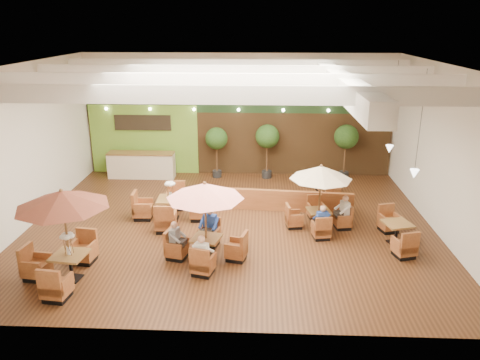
# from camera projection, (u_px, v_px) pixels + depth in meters

# --- Properties ---
(room) EXTENTS (14.04, 14.00, 5.52)m
(room) POSITION_uv_depth(u_px,v_px,m) (239.00, 116.00, 16.44)
(room) COLOR #381E0F
(room) RESTS_ON ground
(service_counter) EXTENTS (3.00, 0.75, 1.18)m
(service_counter) POSITION_uv_depth(u_px,v_px,m) (142.00, 165.00, 21.30)
(service_counter) COLOR beige
(service_counter) RESTS_ON ground
(booth_divider) EXTENTS (5.77, 0.68, 0.80)m
(booth_divider) POSITION_uv_depth(u_px,v_px,m) (275.00, 200.00, 17.62)
(booth_divider) COLOR brown
(booth_divider) RESTS_ON ground
(table_0) EXTENTS (2.57, 2.67, 2.67)m
(table_0) POSITION_uv_depth(u_px,v_px,m) (62.00, 216.00, 12.39)
(table_0) COLOR brown
(table_0) RESTS_ON ground
(table_1) EXTENTS (2.51, 2.51, 2.47)m
(table_1) POSITION_uv_depth(u_px,v_px,m) (205.00, 207.00, 13.57)
(table_1) COLOR brown
(table_1) RESTS_ON ground
(table_2) EXTENTS (2.30, 2.30, 2.30)m
(table_2) POSITION_uv_depth(u_px,v_px,m) (320.00, 185.00, 15.72)
(table_2) COLOR brown
(table_2) RESTS_ON ground
(table_3) EXTENTS (2.75, 2.75, 1.59)m
(table_3) POSITION_uv_depth(u_px,v_px,m) (171.00, 208.00, 16.80)
(table_3) COLOR brown
(table_3) RESTS_ON ground
(table_4) EXTENTS (1.01, 2.56, 0.91)m
(table_4) POSITION_uv_depth(u_px,v_px,m) (396.00, 233.00, 14.99)
(table_4) COLOR brown
(table_4) RESTS_ON ground
(table_5) EXTENTS (0.99, 2.56, 0.92)m
(table_5) POSITION_uv_depth(u_px,v_px,m) (327.00, 191.00, 18.72)
(table_5) COLOR brown
(table_5) RESTS_ON ground
(topiary_0) EXTENTS (1.00, 1.00, 2.32)m
(topiary_0) POSITION_uv_depth(u_px,v_px,m) (217.00, 140.00, 20.97)
(topiary_0) COLOR black
(topiary_0) RESTS_ON ground
(topiary_1) EXTENTS (1.06, 1.06, 2.47)m
(topiary_1) POSITION_uv_depth(u_px,v_px,m) (267.00, 138.00, 20.84)
(topiary_1) COLOR black
(topiary_1) RESTS_ON ground
(topiary_2) EXTENTS (1.07, 1.07, 2.50)m
(topiary_2) POSITION_uv_depth(u_px,v_px,m) (346.00, 139.00, 20.68)
(topiary_2) COLOR black
(topiary_2) RESTS_ON ground
(diner_0) EXTENTS (0.42, 0.38, 0.76)m
(diner_0) POSITION_uv_depth(u_px,v_px,m) (202.00, 250.00, 13.02)
(diner_0) COLOR white
(diner_0) RESTS_ON ground
(diner_1) EXTENTS (0.45, 0.41, 0.82)m
(diner_1) POSITION_uv_depth(u_px,v_px,m) (209.00, 223.00, 14.72)
(diner_1) COLOR #24459F
(diner_1) RESTS_ON ground
(diner_2) EXTENTS (0.36, 0.40, 0.73)m
(diner_2) POSITION_uv_depth(u_px,v_px,m) (176.00, 236.00, 13.91)
(diner_2) COLOR gray
(diner_2) RESTS_ON ground
(diner_3) EXTENTS (0.38, 0.33, 0.72)m
(diner_3) POSITION_uv_depth(u_px,v_px,m) (322.00, 218.00, 15.21)
(diner_3) COLOR #24459F
(diner_3) RESTS_ON ground
(diner_4) EXTENTS (0.37, 0.41, 0.75)m
(diner_4) POSITION_uv_depth(u_px,v_px,m) (344.00, 208.00, 15.96)
(diner_4) COLOR white
(diner_4) RESTS_ON ground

